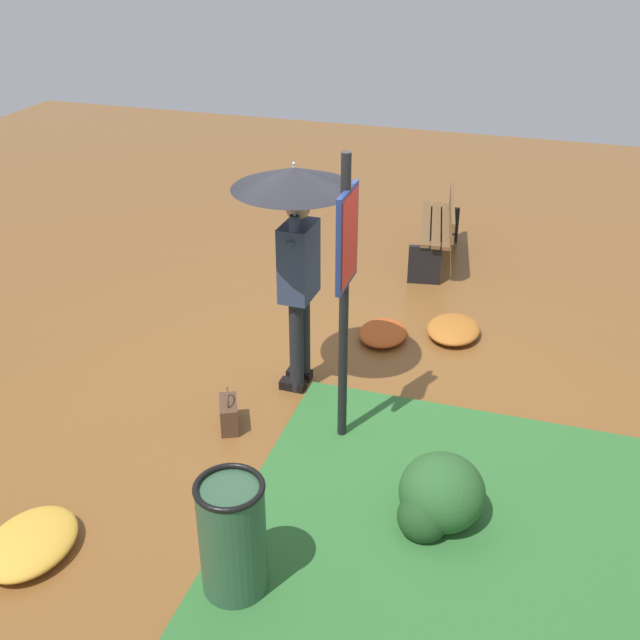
# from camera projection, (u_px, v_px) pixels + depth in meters

# --- Properties ---
(ground_plane) EXTENTS (18.00, 18.00, 0.00)m
(ground_plane) POSITION_uv_depth(u_px,v_px,m) (320.00, 392.00, 6.66)
(ground_plane) COLOR brown
(person_with_umbrella) EXTENTS (0.96, 0.96, 2.04)m
(person_with_umbrella) POSITION_uv_depth(u_px,v_px,m) (296.00, 221.00, 5.96)
(person_with_umbrella) COLOR black
(person_with_umbrella) RESTS_ON ground_plane
(info_sign_post) EXTENTS (0.44, 0.07, 2.30)m
(info_sign_post) POSITION_uv_depth(u_px,v_px,m) (346.00, 272.00, 5.40)
(info_sign_post) COLOR black
(info_sign_post) RESTS_ON ground_plane
(handbag) EXTENTS (0.33, 0.26, 0.37)m
(handbag) POSITION_uv_depth(u_px,v_px,m) (229.00, 414.00, 6.15)
(handbag) COLOR #4C3323
(handbag) RESTS_ON ground_plane
(park_bench) EXTENTS (1.40, 0.59, 0.75)m
(park_bench) POSITION_uv_depth(u_px,v_px,m) (439.00, 229.00, 8.91)
(park_bench) COLOR black
(park_bench) RESTS_ON ground_plane
(trash_bin) EXTENTS (0.42, 0.42, 0.83)m
(trash_bin) POSITION_uv_depth(u_px,v_px,m) (233.00, 539.00, 4.53)
(trash_bin) COLOR #2D5138
(trash_bin) RESTS_ON ground_plane
(shrub_cluster) EXTENTS (0.63, 0.58, 0.52)m
(shrub_cluster) POSITION_uv_depth(u_px,v_px,m) (438.00, 497.00, 5.12)
(shrub_cluster) COLOR #285628
(shrub_cluster) RESTS_ON ground_plane
(leaf_pile_near_person) EXTENTS (0.57, 0.46, 0.13)m
(leaf_pile_near_person) POSITION_uv_depth(u_px,v_px,m) (383.00, 333.00, 7.45)
(leaf_pile_near_person) COLOR #B74C1E
(leaf_pile_near_person) RESTS_ON ground_plane
(leaf_pile_by_bench) EXTENTS (0.64, 0.51, 0.14)m
(leaf_pile_by_bench) POSITION_uv_depth(u_px,v_px,m) (453.00, 329.00, 7.50)
(leaf_pile_by_bench) COLOR #A86023
(leaf_pile_by_bench) RESTS_ON ground_plane
(leaf_pile_far_path) EXTENTS (0.70, 0.56, 0.15)m
(leaf_pile_far_path) POSITION_uv_depth(u_px,v_px,m) (30.00, 543.00, 4.98)
(leaf_pile_far_path) COLOR gold
(leaf_pile_far_path) RESTS_ON ground_plane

